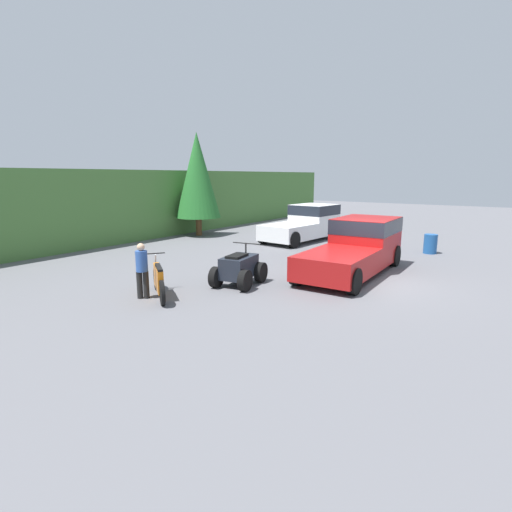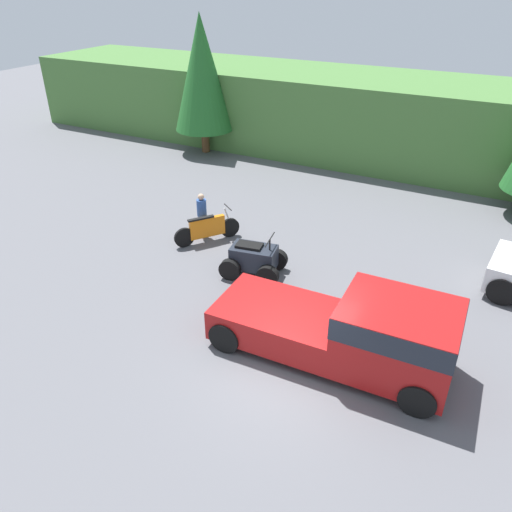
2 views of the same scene
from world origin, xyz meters
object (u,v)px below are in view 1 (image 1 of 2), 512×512
Objects in this scene: pickup_truck_red at (358,245)px; steel_barrel at (430,244)px; quad_atv at (239,269)px; dirt_bike at (159,280)px; rider_person at (142,269)px; pickup_truck_second at (306,222)px.

pickup_truck_red reaches higher than steel_barrel.
pickup_truck_red is 4.74m from quad_atv.
steel_barrel is at bearing -77.64° from dirt_bike.
steel_barrel is at bearing -32.99° from quad_atv.
rider_person is 13.15m from steel_barrel.
steel_barrel is at bearing -87.63° from pickup_truck_second.
pickup_truck_red and pickup_truck_second have the same top height.
quad_atv is 3.12m from rider_person.
dirt_bike is 0.59m from rider_person.
steel_barrel is at bearing -63.05° from rider_person.
pickup_truck_red is at bearing -68.58° from rider_person.
dirt_bike is (-6.42, 3.59, -0.51)m from pickup_truck_red.
steel_barrel is at bearing -17.48° from pickup_truck_red.
pickup_truck_second is 3.22× the size of rider_person.
rider_person reaches higher than dirt_bike.
dirt_bike is 12.70m from steel_barrel.
rider_person is at bearing 149.02° from pickup_truck_red.
pickup_truck_red is 2.81× the size of quad_atv.
quad_atv is (-9.57, -2.57, -0.48)m from pickup_truck_second.
pickup_truck_red is at bearing -41.25° from quad_atv.
rider_person reaches higher than quad_atv.
quad_atv is at bearing 147.09° from pickup_truck_red.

